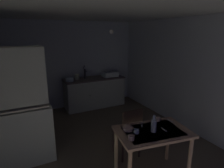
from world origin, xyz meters
TOP-DOWN VIEW (x-y plane):
  - ground_plane at (0.00, 0.00)m, footprint 5.30×5.30m
  - wall_back at (0.00, 2.20)m, footprint 4.06×0.10m
  - wall_right at (2.03, 0.00)m, footprint 0.10×4.40m
  - ceiling_slab at (0.00, 0.00)m, footprint 4.06×4.40m
  - hutch_cabinet at (-1.44, -0.07)m, footprint 1.03×0.45m
  - counter_cabinet at (0.63, 1.83)m, footprint 1.78×0.64m
  - sink_basin at (1.14, 1.83)m, footprint 0.44×0.34m
  - hand_pump at (0.36, 1.88)m, footprint 0.05×0.27m
  - mixing_bowl_counter at (-0.11, 1.78)m, footprint 0.22×0.22m
  - stoneware_crock at (0.13, 1.89)m, footprint 0.13×0.13m
  - dining_table at (0.31, -1.31)m, footprint 1.16×0.82m
  - chair_far_side at (0.25, -0.75)m, footprint 0.41×0.41m
  - serving_bowl_wide at (-0.01, -1.13)m, footprint 0.16×0.16m
  - mug_dark at (0.58, -1.09)m, footprint 0.06×0.06m
  - teacup_cream at (-0.11, -1.37)m, footprint 0.08×0.08m
  - mug_tall at (0.05, -1.26)m, footprint 0.07×0.07m
  - glass_bottle at (0.30, -1.33)m, footprint 0.08×0.08m
  - table_knife at (0.28, -1.07)m, footprint 0.12×0.16m
  - teaspoon_near_bowl at (0.47, -1.35)m, footprint 0.03×0.13m
  - teaspoon_by_cup at (0.76, -1.18)m, footprint 0.03×0.12m
  - pendant_bulb at (0.21, -0.14)m, footprint 0.08×0.08m

SIDE VIEW (x-z plane):
  - ground_plane at x=0.00m, z-range 0.00..0.00m
  - counter_cabinet at x=0.63m, z-range 0.00..0.87m
  - chair_far_side at x=0.25m, z-range 0.02..0.95m
  - dining_table at x=0.31m, z-range 0.27..1.04m
  - table_knife at x=0.28m, z-range 0.77..0.78m
  - teaspoon_near_bowl at x=0.47m, z-range 0.77..0.78m
  - teaspoon_by_cup at x=0.76m, z-range 0.77..0.78m
  - serving_bowl_wide at x=-0.01m, z-range 0.77..0.81m
  - mug_tall at x=0.05m, z-range 0.77..0.83m
  - teacup_cream at x=-0.11m, z-range 0.77..0.83m
  - mug_dark at x=0.58m, z-range 0.77..0.84m
  - glass_bottle at x=0.30m, z-range 0.74..1.00m
  - hutch_cabinet at x=-1.44m, z-range -0.06..1.89m
  - mixing_bowl_counter at x=-0.11m, z-range 0.87..0.97m
  - stoneware_crock at x=0.13m, z-range 0.87..1.02m
  - sink_basin at x=1.14m, z-range 0.88..1.03m
  - hand_pump at x=0.36m, z-range 0.85..1.24m
  - wall_back at x=0.00m, z-range 0.00..2.50m
  - wall_right at x=2.03m, z-range 0.00..2.50m
  - pendant_bulb at x=0.21m, z-range 2.13..2.21m
  - ceiling_slab at x=0.00m, z-range 2.50..2.60m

